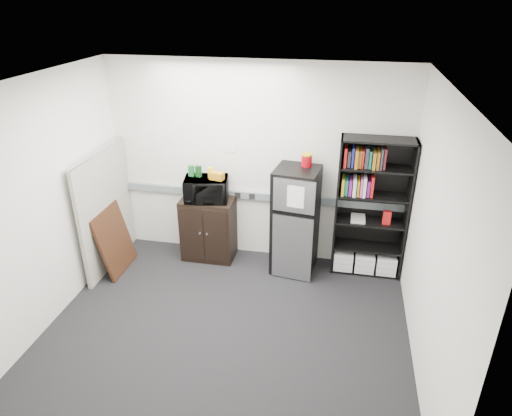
{
  "coord_description": "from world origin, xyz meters",
  "views": [
    {
      "loc": [
        1.11,
        -3.85,
        3.45
      ],
      "look_at": [
        0.16,
        0.9,
        1.12
      ],
      "focal_mm": 32.0,
      "sensor_mm": 36.0,
      "label": 1
    }
  ],
  "objects_px": {
    "cabinet": "(209,228)",
    "microwave": "(206,189)",
    "refrigerator": "(295,221)",
    "cubicle_partition": "(106,210)",
    "bookshelf": "(371,209)"
  },
  "relations": [
    {
      "from": "cabinet",
      "to": "microwave",
      "type": "height_order",
      "value": "microwave"
    },
    {
      "from": "cabinet",
      "to": "refrigerator",
      "type": "height_order",
      "value": "refrigerator"
    },
    {
      "from": "cabinet",
      "to": "refrigerator",
      "type": "distance_m",
      "value": 1.24
    },
    {
      "from": "microwave",
      "to": "cubicle_partition",
      "type": "bearing_deg",
      "value": -172.91
    },
    {
      "from": "cabinet",
      "to": "bookshelf",
      "type": "bearing_deg",
      "value": 1.71
    },
    {
      "from": "microwave",
      "to": "bookshelf",
      "type": "bearing_deg",
      "value": -8.45
    },
    {
      "from": "bookshelf",
      "to": "refrigerator",
      "type": "relative_size",
      "value": 1.28
    },
    {
      "from": "cabinet",
      "to": "refrigerator",
      "type": "relative_size",
      "value": 0.62
    },
    {
      "from": "cabinet",
      "to": "refrigerator",
      "type": "bearing_deg",
      "value": -3.78
    },
    {
      "from": "bookshelf",
      "to": "cabinet",
      "type": "bearing_deg",
      "value": -178.29
    },
    {
      "from": "bookshelf",
      "to": "microwave",
      "type": "xyz_separation_m",
      "value": [
        -2.16,
        -0.08,
        0.13
      ]
    },
    {
      "from": "cabinet",
      "to": "microwave",
      "type": "xyz_separation_m",
      "value": [
        0.0,
        -0.02,
        0.6
      ]
    },
    {
      "from": "cubicle_partition",
      "to": "refrigerator",
      "type": "height_order",
      "value": "cubicle_partition"
    },
    {
      "from": "cubicle_partition",
      "to": "cabinet",
      "type": "xyz_separation_m",
      "value": [
        1.27,
        0.42,
        -0.37
      ]
    },
    {
      "from": "microwave",
      "to": "cabinet",
      "type": "bearing_deg",
      "value": 79.42
    }
  ]
}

